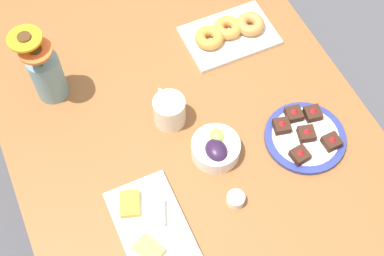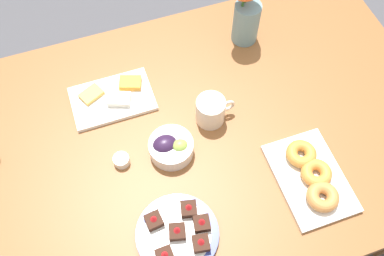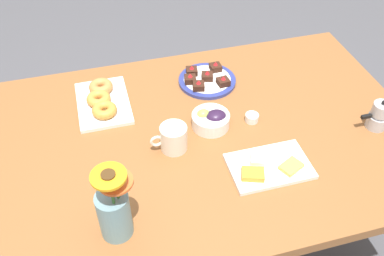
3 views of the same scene
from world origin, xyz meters
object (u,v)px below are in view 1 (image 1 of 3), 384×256
at_px(cheese_platter, 150,224).
at_px(jam_cup_honey, 236,199).
at_px(croissant_platter, 229,33).
at_px(coffee_mug, 169,110).
at_px(grape_bowl, 216,148).
at_px(dessert_plate, 305,136).
at_px(dining_table, 192,150).
at_px(flower_vase, 46,73).

distance_m(cheese_platter, jam_cup_honey, 0.23).
relative_size(croissant_platter, jam_cup_honey, 5.83).
bearing_deg(coffee_mug, jam_cup_honey, -169.19).
xyz_separation_m(coffee_mug, jam_cup_honey, (-0.30, -0.06, -0.03)).
bearing_deg(grape_bowl, dessert_plate, -103.29).
relative_size(coffee_mug, cheese_platter, 0.48).
bearing_deg(cheese_platter, grape_bowl, -64.00).
xyz_separation_m(dining_table, croissant_platter, (0.28, -0.25, 0.11)).
distance_m(grape_bowl, flower_vase, 0.52).
distance_m(dining_table, coffee_mug, 0.16).
relative_size(dining_table, coffee_mug, 12.75).
distance_m(dining_table, grape_bowl, 0.14).
height_order(cheese_platter, jam_cup_honey, cheese_platter).
bearing_deg(dessert_plate, coffee_mug, 56.41).
relative_size(grape_bowl, croissant_platter, 0.48).
relative_size(coffee_mug, grape_bowl, 0.94).
bearing_deg(coffee_mug, flower_vase, 50.63).
bearing_deg(grape_bowl, flower_vase, 42.43).
distance_m(grape_bowl, jam_cup_honey, 0.15).
bearing_deg(dessert_plate, jam_cup_honey, 109.13).
bearing_deg(dessert_plate, croissant_platter, 4.04).
distance_m(coffee_mug, grape_bowl, 0.17).
xyz_separation_m(grape_bowl, flower_vase, (0.38, 0.35, 0.06)).
distance_m(coffee_mug, jam_cup_honey, 0.31).
bearing_deg(croissant_platter, flower_vase, 87.67).
height_order(grape_bowl, cheese_platter, grape_bowl).
bearing_deg(flower_vase, dessert_plate, -126.38).
relative_size(jam_cup_honey, flower_vase, 0.18).
distance_m(croissant_platter, dessert_plate, 0.42).
bearing_deg(croissant_platter, dining_table, 137.59).
bearing_deg(coffee_mug, croissant_platter, -54.92).
bearing_deg(dining_table, jam_cup_honey, -174.60).
bearing_deg(flower_vase, coffee_mug, -129.37).
height_order(dining_table, grape_bowl, grape_bowl).
bearing_deg(jam_cup_honey, coffee_mug, 10.81).
xyz_separation_m(croissant_platter, jam_cup_honey, (-0.51, 0.23, -0.00)).
xyz_separation_m(dining_table, cheese_platter, (-0.20, 0.21, 0.10)).
height_order(coffee_mug, cheese_platter, coffee_mug).
relative_size(dining_table, jam_cup_honey, 33.33).
height_order(croissant_platter, dessert_plate, dessert_plate).
xyz_separation_m(grape_bowl, dessert_plate, (-0.06, -0.25, -0.02)).
xyz_separation_m(coffee_mug, flower_vase, (0.23, 0.28, 0.05)).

